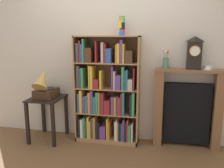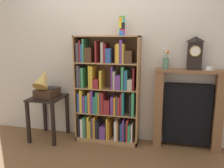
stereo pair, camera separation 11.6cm
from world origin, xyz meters
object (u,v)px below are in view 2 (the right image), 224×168
object	(u,v)px
cup_stack	(122,26)
mantel_clock	(195,53)
fireplace_mantel	(187,110)
side_table_left	(48,107)
teacup_with_saucer	(208,68)
bookshelf	(106,96)
flower_vase	(166,61)
gramophone	(45,85)

from	to	relation	value
cup_stack	mantel_clock	world-z (taller)	cup_stack
cup_stack	fireplace_mantel	bearing A→B (deg)	1.68
side_table_left	fireplace_mantel	size ratio (longest dim) A/B	0.59
fireplace_mantel	teacup_with_saucer	distance (m)	0.65
fireplace_mantel	side_table_left	bearing A→B (deg)	-174.90
bookshelf	side_table_left	distance (m)	0.93
bookshelf	mantel_clock	world-z (taller)	bookshelf
fireplace_mantel	mantel_clock	size ratio (longest dim) A/B	2.55
cup_stack	teacup_with_saucer	xyz separation A→B (m)	(1.18, 0.01, -0.56)
bookshelf	flower_vase	xyz separation A→B (m)	(0.85, 0.05, 0.54)
mantel_clock	teacup_with_saucer	bearing A→B (deg)	0.67
bookshelf	cup_stack	xyz separation A→B (m)	(0.23, 0.04, 1.02)
cup_stack	flower_vase	distance (m)	0.79
cup_stack	teacup_with_saucer	size ratio (longest dim) A/B	1.99
bookshelf	gramophone	size ratio (longest dim) A/B	3.22
side_table_left	flower_vase	distance (m)	1.91
gramophone	teacup_with_saucer	size ratio (longest dim) A/B	3.69
side_table_left	gramophone	world-z (taller)	gramophone
side_table_left	bookshelf	bearing A→B (deg)	7.44
bookshelf	flower_vase	world-z (taller)	bookshelf
side_table_left	flower_vase	xyz separation A→B (m)	(1.75, 0.17, 0.74)
fireplace_mantel	flower_vase	xyz separation A→B (m)	(-0.33, -0.02, 0.69)
bookshelf	flower_vase	distance (m)	1.01
bookshelf	teacup_with_saucer	distance (m)	1.48
fireplace_mantel	mantel_clock	distance (m)	0.81
bookshelf	mantel_clock	bearing A→B (deg)	2.32
gramophone	mantel_clock	xyz separation A→B (m)	(2.13, 0.22, 0.50)
cup_stack	gramophone	world-z (taller)	cup_stack
bookshelf	cup_stack	distance (m)	1.05
bookshelf	mantel_clock	size ratio (longest dim) A/B	3.57
mantel_clock	bookshelf	bearing A→B (deg)	-177.68
cup_stack	teacup_with_saucer	world-z (taller)	cup_stack
fireplace_mantel	mantel_clock	world-z (taller)	mantel_clock
flower_vase	cup_stack	bearing A→B (deg)	-178.92
flower_vase	teacup_with_saucer	size ratio (longest dim) A/B	2.16
side_table_left	flower_vase	bearing A→B (deg)	5.53
fireplace_mantel	flower_vase	world-z (taller)	flower_vase
teacup_with_saucer	gramophone	bearing A→B (deg)	-174.52
mantel_clock	teacup_with_saucer	world-z (taller)	mantel_clock
gramophone	fireplace_mantel	bearing A→B (deg)	6.52
side_table_left	teacup_with_saucer	world-z (taller)	teacup_with_saucer
gramophone	fireplace_mantel	xyz separation A→B (m)	(2.08, 0.24, -0.30)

